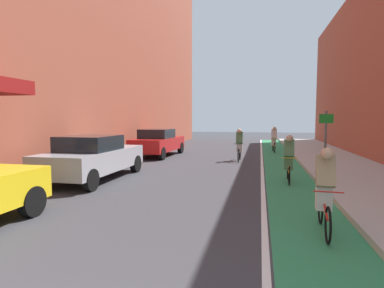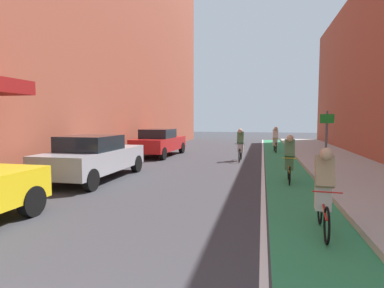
% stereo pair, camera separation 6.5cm
% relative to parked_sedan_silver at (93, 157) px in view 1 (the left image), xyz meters
% --- Properties ---
extents(ground_plane, '(73.69, 73.69, 0.00)m').
position_rel_parked_sedan_silver_xyz_m(ground_plane, '(3.20, 3.42, -0.79)').
color(ground_plane, '#38383D').
extents(bike_lane_paint, '(1.60, 33.50, 0.00)m').
position_rel_parked_sedan_silver_xyz_m(bike_lane_paint, '(6.64, 5.42, -0.79)').
color(bike_lane_paint, '#2D8451').
rests_on(bike_lane_paint, ground).
extents(lane_divider_stripe, '(0.12, 33.50, 0.00)m').
position_rel_parked_sedan_silver_xyz_m(lane_divider_stripe, '(5.74, 5.42, -0.78)').
color(lane_divider_stripe, white).
rests_on(lane_divider_stripe, ground).
extents(sidewalk_right, '(3.39, 33.50, 0.14)m').
position_rel_parked_sedan_silver_xyz_m(sidewalk_right, '(9.14, 5.42, -0.72)').
color(sidewalk_right, '#A8A59E').
rests_on(sidewalk_right, ground).
extents(building_facade_left, '(4.15, 33.50, 15.71)m').
position_rel_parked_sedan_silver_xyz_m(building_facade_left, '(-2.85, 5.40, 7.06)').
color(building_facade_left, '#9E4C38').
rests_on(building_facade_left, ground).
extents(parked_sedan_silver, '(1.92, 4.47, 1.53)m').
position_rel_parked_sedan_silver_xyz_m(parked_sedan_silver, '(0.00, 0.00, 0.00)').
color(parked_sedan_silver, '#9EA0A8').
rests_on(parked_sedan_silver, ground).
extents(parked_sedan_red, '(2.01, 4.49, 1.53)m').
position_rel_parked_sedan_silver_xyz_m(parked_sedan_red, '(-0.00, 7.03, -0.00)').
color(parked_sedan_red, red).
rests_on(parked_sedan_red, ground).
extents(cyclist_lead, '(0.48, 1.68, 1.60)m').
position_rel_parked_sedan_silver_xyz_m(cyclist_lead, '(6.80, -3.68, 0.02)').
color(cyclist_lead, black).
rests_on(cyclist_lead, ground).
extents(cyclist_mid, '(0.48, 1.65, 1.58)m').
position_rel_parked_sedan_silver_xyz_m(cyclist_mid, '(6.58, 1.03, 0.02)').
color(cyclist_mid, black).
rests_on(cyclist_mid, ground).
extents(cyclist_trailing, '(0.48, 1.74, 1.62)m').
position_rel_parked_sedan_silver_xyz_m(cyclist_trailing, '(4.64, 5.87, 0.02)').
color(cyclist_trailing, black).
rests_on(cyclist_trailing, ground).
extents(cyclist_far, '(0.48, 1.71, 1.61)m').
position_rel_parked_sedan_silver_xyz_m(cyclist_far, '(6.49, 10.58, 0.06)').
color(cyclist_far, black).
rests_on(cyclist_far, ground).
extents(street_sign_post, '(0.44, 0.07, 2.21)m').
position_rel_parked_sedan_silver_xyz_m(street_sign_post, '(7.74, 1.26, 0.69)').
color(street_sign_post, '#4C4C51').
rests_on(street_sign_post, sidewalk_right).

